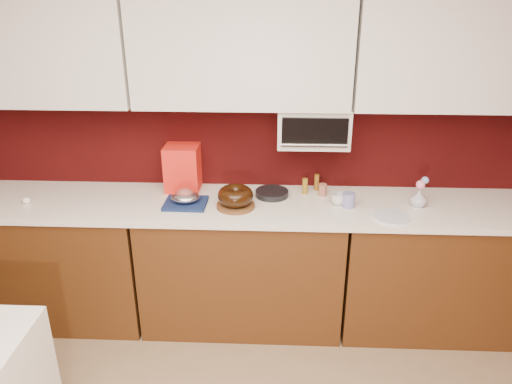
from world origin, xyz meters
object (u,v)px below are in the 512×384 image
object	(u,v)px
foil_ham_nest	(185,197)
pandoro_box	(183,168)
bundt_cake	(235,196)
flower_vase	(419,197)
toaster_oven	(313,125)
coffee_mug	(338,198)
blue_jar	(349,200)

from	to	relation	value
foil_ham_nest	pandoro_box	size ratio (longest dim) A/B	0.58
bundt_cake	flower_vase	world-z (taller)	bundt_cake
bundt_cake	foil_ham_nest	world-z (taller)	bundt_cake
toaster_oven	foil_ham_nest	distance (m)	0.93
coffee_mug	bundt_cake	bearing A→B (deg)	-173.80
bundt_cake	pandoro_box	size ratio (longest dim) A/B	0.72
toaster_oven	coffee_mug	bearing A→B (deg)	-44.15
bundt_cake	blue_jar	bearing A→B (deg)	3.06
bundt_cake	flower_vase	bearing A→B (deg)	3.38
bundt_cake	blue_jar	world-z (taller)	bundt_cake
toaster_oven	flower_vase	xyz separation A→B (m)	(0.67, -0.17, -0.41)
toaster_oven	flower_vase	size ratio (longest dim) A/B	3.62
coffee_mug	flower_vase	world-z (taller)	flower_vase
coffee_mug	blue_jar	size ratio (longest dim) A/B	0.95
bundt_cake	coffee_mug	xyz separation A→B (m)	(0.65, 0.07, -0.04)
pandoro_box	blue_jar	world-z (taller)	pandoro_box
toaster_oven	blue_jar	bearing A→B (deg)	-40.56
toaster_oven	foil_ham_nest	world-z (taller)	toaster_oven
blue_jar	toaster_oven	bearing A→B (deg)	139.44
toaster_oven	pandoro_box	xyz separation A→B (m)	(-0.86, 0.05, -0.32)
coffee_mug	pandoro_box	bearing A→B (deg)	168.42
foil_ham_nest	blue_jar	world-z (taller)	blue_jar
blue_jar	coffee_mug	bearing A→B (deg)	151.80
coffee_mug	flower_vase	size ratio (longest dim) A/B	0.72
toaster_oven	blue_jar	xyz separation A→B (m)	(0.23, -0.20, -0.43)
toaster_oven	bundt_cake	world-z (taller)	toaster_oven
pandoro_box	foil_ham_nest	bearing A→B (deg)	-76.94
coffee_mug	foil_ham_nest	bearing A→B (deg)	-177.17
foil_ham_nest	pandoro_box	distance (m)	0.28
bundt_cake	pandoro_box	distance (m)	0.48
pandoro_box	blue_jar	xyz separation A→B (m)	(1.09, -0.24, -0.11)
toaster_oven	bundt_cake	xyz separation A→B (m)	(-0.48, -0.24, -0.39)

